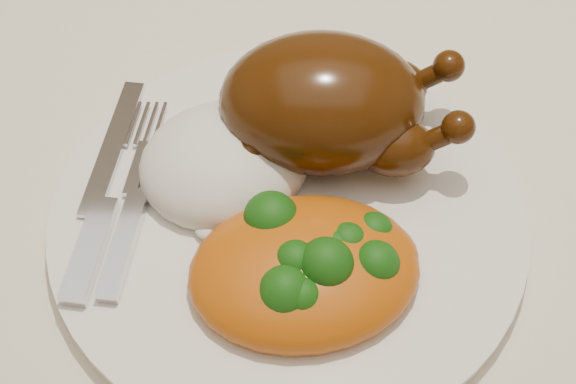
{
  "coord_description": "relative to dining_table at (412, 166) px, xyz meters",
  "views": [
    {
      "loc": [
        -0.1,
        -0.45,
        1.2
      ],
      "look_at": [
        -0.1,
        -0.14,
        0.8
      ],
      "focal_mm": 50.0,
      "sensor_mm": 36.0,
      "label": 1
    }
  ],
  "objects": [
    {
      "name": "dinner_plate",
      "position": [
        -0.1,
        -0.14,
        0.11
      ],
      "size": [
        0.35,
        0.35,
        0.01
      ],
      "primitive_type": "cylinder",
      "rotation": [
        0.0,
        0.0,
        0.17
      ],
      "color": "white",
      "rests_on": "tablecloth"
    },
    {
      "name": "dining_table",
      "position": [
        0.0,
        0.0,
        0.0
      ],
      "size": [
        1.6,
        0.9,
        0.76
      ],
      "color": "brown",
      "rests_on": "floor"
    },
    {
      "name": "tablecloth",
      "position": [
        0.0,
        0.0,
        0.07
      ],
      "size": [
        1.73,
        1.03,
        0.18
      ],
      "color": "silver",
      "rests_on": "dining_table"
    },
    {
      "name": "cutlery",
      "position": [
        -0.22,
        -0.14,
        0.12
      ],
      "size": [
        0.05,
        0.19,
        0.01
      ],
      "rotation": [
        0.0,
        0.0,
        -0.11
      ],
      "color": "silver",
      "rests_on": "dinner_plate"
    },
    {
      "name": "mac_and_cheese",
      "position": [
        -0.09,
        -0.19,
        0.13
      ],
      "size": [
        0.16,
        0.13,
        0.06
      ],
      "rotation": [
        0.0,
        0.0,
        0.18
      ],
      "color": "#D4650D",
      "rests_on": "dinner_plate"
    },
    {
      "name": "rice_mound",
      "position": [
        -0.15,
        -0.11,
        0.13
      ],
      "size": [
        0.14,
        0.14,
        0.06
      ],
      "rotation": [
        0.0,
        0.0,
        0.37
      ],
      "color": "white",
      "rests_on": "dinner_plate"
    },
    {
      "name": "roast_chicken",
      "position": [
        -0.08,
        -0.08,
        0.16
      ],
      "size": [
        0.16,
        0.1,
        0.09
      ],
      "rotation": [
        0.0,
        0.0,
        0.01
      ],
      "color": "#422007",
      "rests_on": "dinner_plate"
    }
  ]
}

